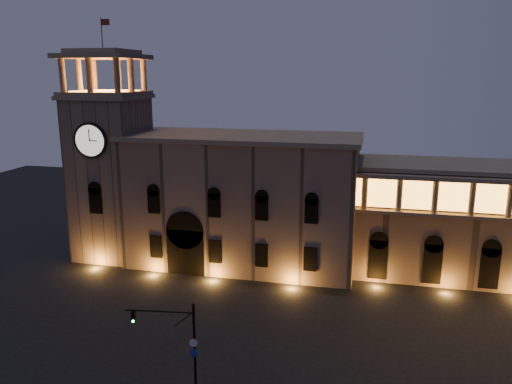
# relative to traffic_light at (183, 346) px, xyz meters

# --- Properties ---
(ground) EXTENTS (160.00, 160.00, 0.00)m
(ground) POSITION_rel_traffic_light_xyz_m (-0.61, 7.20, -4.17)
(ground) COLOR black
(ground) RESTS_ON ground
(government_building) EXTENTS (30.80, 12.80, 17.60)m
(government_building) POSITION_rel_traffic_light_xyz_m (-2.69, 29.14, 4.60)
(government_building) COLOR #79614F
(government_building) RESTS_ON ground
(clock_tower) EXTENTS (9.80, 9.80, 32.40)m
(clock_tower) POSITION_rel_traffic_light_xyz_m (-21.11, 28.18, 8.32)
(clock_tower) COLOR #79614F
(clock_tower) RESTS_ON ground
(colonnade_wing) EXTENTS (40.60, 11.50, 14.50)m
(colonnade_wing) POSITION_rel_traffic_light_xyz_m (31.39, 31.12, 3.16)
(colonnade_wing) COLOR brown
(colonnade_wing) RESTS_ON ground
(traffic_light) EXTENTS (5.75, 1.20, 7.95)m
(traffic_light) POSITION_rel_traffic_light_xyz_m (0.00, 0.00, 0.00)
(traffic_light) COLOR black
(traffic_light) RESTS_ON ground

